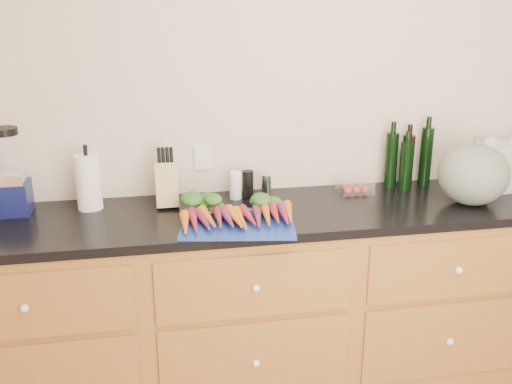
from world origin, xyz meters
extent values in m
cube|color=beige|center=(0.00, 1.62, 1.30)|extent=(4.10, 0.05, 2.60)
cube|color=brown|center=(0.00, 1.30, 0.45)|extent=(3.60, 0.60, 0.90)
cube|color=brown|center=(-1.35, 0.99, 0.72)|extent=(0.82, 0.01, 0.28)
sphere|color=white|center=(-1.35, 0.98, 0.72)|extent=(0.03, 0.03, 0.03)
cube|color=brown|center=(-0.45, 0.99, 0.72)|extent=(0.82, 0.01, 0.28)
sphere|color=white|center=(-0.45, 0.98, 0.72)|extent=(0.03, 0.03, 0.03)
cube|color=brown|center=(-0.45, 0.99, 0.36)|extent=(0.82, 0.01, 0.38)
sphere|color=white|center=(-0.45, 0.98, 0.36)|extent=(0.03, 0.03, 0.03)
cube|color=brown|center=(0.45, 0.99, 0.72)|extent=(0.82, 0.01, 0.28)
sphere|color=white|center=(0.45, 0.98, 0.72)|extent=(0.03, 0.03, 0.03)
cube|color=brown|center=(0.45, 0.99, 0.36)|extent=(0.82, 0.01, 0.38)
sphere|color=white|center=(0.45, 0.98, 0.36)|extent=(0.03, 0.03, 0.03)
cube|color=black|center=(0.00, 1.30, 0.92)|extent=(3.64, 0.62, 0.04)
cube|color=#1C3696|center=(-0.50, 1.14, 0.95)|extent=(0.52, 0.43, 0.01)
cone|color=orange|center=(-0.72, 1.12, 0.97)|extent=(0.04, 0.21, 0.04)
cone|color=maroon|center=(-0.68, 1.12, 0.97)|extent=(0.04, 0.21, 0.04)
cone|color=#71234A|center=(-0.65, 1.12, 0.97)|extent=(0.04, 0.21, 0.04)
cone|color=orange|center=(-0.62, 1.12, 0.97)|extent=(0.04, 0.21, 0.04)
cone|color=maroon|center=(-0.58, 1.12, 0.97)|extent=(0.04, 0.21, 0.04)
cone|color=#71234A|center=(-0.55, 1.12, 0.97)|extent=(0.04, 0.21, 0.04)
cone|color=orange|center=(-0.51, 1.12, 0.97)|extent=(0.04, 0.21, 0.04)
ellipsoid|color=#1D541C|center=(-0.62, 1.28, 0.98)|extent=(0.21, 0.13, 0.06)
cone|color=orange|center=(-0.48, 1.12, 0.97)|extent=(0.04, 0.21, 0.04)
cone|color=maroon|center=(-0.45, 1.12, 0.97)|extent=(0.04, 0.21, 0.04)
cone|color=#71234A|center=(-0.42, 1.12, 0.97)|extent=(0.04, 0.21, 0.04)
cone|color=orange|center=(-0.38, 1.12, 0.97)|extent=(0.04, 0.21, 0.04)
cone|color=maroon|center=(-0.35, 1.12, 0.97)|extent=(0.04, 0.21, 0.04)
cone|color=#71234A|center=(-0.31, 1.12, 0.97)|extent=(0.04, 0.21, 0.04)
cone|color=orange|center=(-0.28, 1.12, 0.97)|extent=(0.04, 0.21, 0.04)
ellipsoid|color=#1D541C|center=(-0.38, 1.28, 0.98)|extent=(0.21, 0.13, 0.06)
ellipsoid|color=#566353|center=(0.61, 1.21, 1.08)|extent=(0.32, 0.32, 0.28)
cube|color=#0F1447|center=(-1.46, 1.46, 1.01)|extent=(0.15, 0.15, 0.14)
cube|color=silver|center=(-1.46, 1.43, 1.10)|extent=(0.13, 0.09, 0.04)
cylinder|color=white|center=(-1.46, 1.46, 1.20)|extent=(0.12, 0.12, 0.20)
cylinder|color=black|center=(-1.46, 1.46, 1.31)|extent=(0.12, 0.12, 0.03)
cylinder|color=white|center=(-1.13, 1.46, 1.07)|extent=(0.11, 0.11, 0.25)
cube|color=tan|center=(-0.78, 1.44, 1.04)|extent=(0.10, 0.10, 0.20)
cylinder|color=white|center=(-0.46, 1.48, 1.01)|extent=(0.06, 0.06, 0.13)
cylinder|color=black|center=(-0.40, 1.48, 1.01)|extent=(0.05, 0.05, 0.13)
cylinder|color=silver|center=(-0.31, 1.48, 0.99)|extent=(0.05, 0.05, 0.11)
cube|color=white|center=(0.14, 1.47, 0.98)|extent=(0.16, 0.13, 0.08)
cylinder|color=black|center=(0.34, 1.52, 1.08)|extent=(0.06, 0.06, 0.28)
cylinder|color=black|center=(0.43, 1.53, 1.07)|extent=(0.06, 0.06, 0.26)
cylinder|color=black|center=(0.53, 1.52, 1.09)|extent=(0.06, 0.06, 0.30)
cylinder|color=black|center=(0.40, 1.46, 1.06)|extent=(0.06, 0.06, 0.24)
camera|label=1|loc=(-0.83, -1.07, 1.82)|focal=40.00mm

